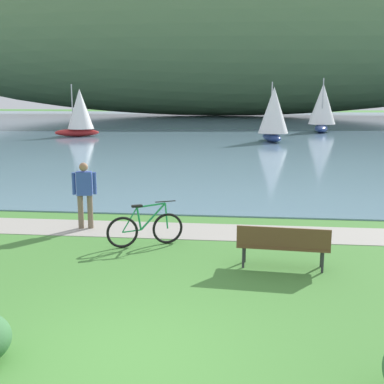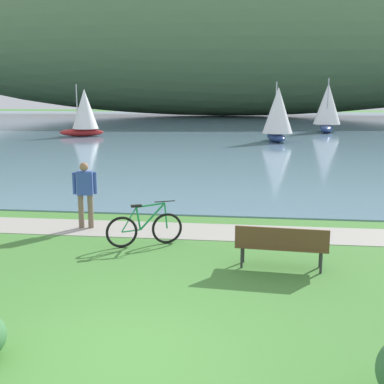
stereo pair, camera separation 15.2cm
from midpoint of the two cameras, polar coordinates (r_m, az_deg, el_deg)
ground_plane at (r=6.90m, az=-8.37°, el=-18.40°), size 200.00×200.00×0.00m
bay_water at (r=53.56m, az=4.54°, el=7.69°), size 180.00×80.00×0.04m
distant_hillside at (r=77.94m, az=2.97°, el=17.69°), size 107.54×28.00×23.98m
shoreline_path at (r=12.45m, az=-1.36°, el=-4.52°), size 60.00×1.50×0.01m
park_bench_near_camera at (r=9.85m, az=10.07°, el=-5.89°), size 1.83×0.62×0.88m
bicycle_leaning_near_bench at (r=11.23m, az=-5.80°, el=-4.26°), size 1.64×0.78×1.01m
person_at_shoreline at (r=12.77m, az=-12.69°, el=0.09°), size 0.60×0.29×1.71m
sailboat_nearest_to_shore at (r=40.54m, az=-13.01°, el=9.02°), size 3.61×2.46×4.09m
sailboat_mid_bay at (r=35.44m, az=9.30°, el=8.95°), size 2.50×3.70×4.19m
sailboat_toward_hillside at (r=45.60m, az=14.80°, el=9.51°), size 2.70×4.10×4.68m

